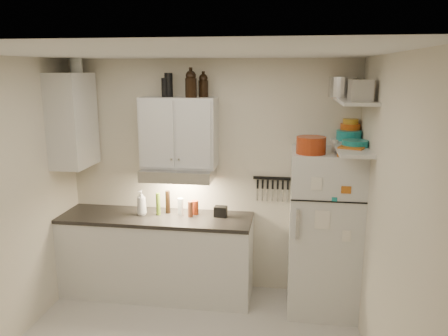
# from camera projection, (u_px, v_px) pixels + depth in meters

# --- Properties ---
(ceiling) EXTENTS (3.20, 3.00, 0.02)m
(ceiling) POSITION_uv_depth(u_px,v_px,m) (172.00, 51.00, 3.16)
(ceiling) COLOR white
(ceiling) RESTS_ON ground
(back_wall) EXTENTS (3.20, 0.02, 2.60)m
(back_wall) POSITION_uv_depth(u_px,v_px,m) (210.00, 177.00, 4.91)
(back_wall) COLOR beige
(back_wall) RESTS_ON ground
(right_wall) EXTENTS (0.02, 3.00, 2.60)m
(right_wall) POSITION_uv_depth(u_px,v_px,m) (388.00, 233.00, 3.22)
(right_wall) COLOR beige
(right_wall) RESTS_ON ground
(base_cabinet) EXTENTS (2.10, 0.60, 0.88)m
(base_cabinet) POSITION_uv_depth(u_px,v_px,m) (157.00, 257.00, 4.87)
(base_cabinet) COLOR silver
(base_cabinet) RESTS_ON floor
(countertop) EXTENTS (2.10, 0.62, 0.04)m
(countertop) POSITION_uv_depth(u_px,v_px,m) (156.00, 218.00, 4.77)
(countertop) COLOR black
(countertop) RESTS_ON base_cabinet
(upper_cabinet) EXTENTS (0.80, 0.33, 0.75)m
(upper_cabinet) POSITION_uv_depth(u_px,v_px,m) (179.00, 132.00, 4.67)
(upper_cabinet) COLOR silver
(upper_cabinet) RESTS_ON back_wall
(side_cabinet) EXTENTS (0.33, 0.55, 1.00)m
(side_cabinet) POSITION_uv_depth(u_px,v_px,m) (73.00, 120.00, 4.67)
(side_cabinet) COLOR silver
(side_cabinet) RESTS_ON left_wall
(range_hood) EXTENTS (0.76, 0.46, 0.12)m
(range_hood) POSITION_uv_depth(u_px,v_px,m) (179.00, 173.00, 4.70)
(range_hood) COLOR silver
(range_hood) RESTS_ON back_wall
(fridge) EXTENTS (0.70, 0.68, 1.70)m
(fridge) POSITION_uv_depth(u_px,v_px,m) (324.00, 232.00, 4.49)
(fridge) COLOR silver
(fridge) RESTS_ON floor
(shelf_hi) EXTENTS (0.30, 0.95, 0.03)m
(shelf_hi) POSITION_uv_depth(u_px,v_px,m) (354.00, 101.00, 4.03)
(shelf_hi) COLOR silver
(shelf_hi) RESTS_ON right_wall
(shelf_lo) EXTENTS (0.30, 0.95, 0.03)m
(shelf_lo) POSITION_uv_depth(u_px,v_px,m) (351.00, 148.00, 4.13)
(shelf_lo) COLOR silver
(shelf_lo) RESTS_ON right_wall
(knife_strip) EXTENTS (0.42, 0.02, 0.03)m
(knife_strip) POSITION_uv_depth(u_px,v_px,m) (272.00, 178.00, 4.78)
(knife_strip) COLOR black
(knife_strip) RESTS_ON back_wall
(dutch_oven) EXTENTS (0.36, 0.36, 0.16)m
(dutch_oven) POSITION_uv_depth(u_px,v_px,m) (311.00, 145.00, 4.14)
(dutch_oven) COLOR #983011
(dutch_oven) RESTS_ON fridge
(book_stack) EXTENTS (0.30, 0.33, 0.09)m
(book_stack) POSITION_uv_depth(u_px,v_px,m) (353.00, 151.00, 4.06)
(book_stack) COLOR #BA5E17
(book_stack) RESTS_ON fridge
(spice_jar) EXTENTS (0.07, 0.07, 0.10)m
(spice_jar) POSITION_uv_depth(u_px,v_px,m) (335.00, 145.00, 4.30)
(spice_jar) COLOR silver
(spice_jar) RESTS_ON fridge
(stock_pot) EXTENTS (0.34, 0.34, 0.20)m
(stock_pot) POSITION_uv_depth(u_px,v_px,m) (343.00, 87.00, 4.35)
(stock_pot) COLOR silver
(stock_pot) RESTS_ON shelf_hi
(tin_a) EXTENTS (0.17, 0.15, 0.17)m
(tin_a) POSITION_uv_depth(u_px,v_px,m) (364.00, 90.00, 3.98)
(tin_a) COLOR #AAAAAD
(tin_a) RESTS_ON shelf_hi
(tin_b) EXTENTS (0.19, 0.19, 0.18)m
(tin_b) POSITION_uv_depth(u_px,v_px,m) (361.00, 90.00, 3.75)
(tin_b) COLOR #AAAAAD
(tin_b) RESTS_ON shelf_hi
(bowl_teal) EXTENTS (0.25, 0.25, 0.10)m
(bowl_teal) POSITION_uv_depth(u_px,v_px,m) (349.00, 135.00, 4.45)
(bowl_teal) COLOR teal
(bowl_teal) RESTS_ON shelf_lo
(bowl_orange) EXTENTS (0.20, 0.20, 0.06)m
(bowl_orange) POSITION_uv_depth(u_px,v_px,m) (350.00, 127.00, 4.51)
(bowl_orange) COLOR #D25513
(bowl_orange) RESTS_ON bowl_teal
(bowl_yellow) EXTENTS (0.16, 0.16, 0.05)m
(bowl_yellow) POSITION_uv_depth(u_px,v_px,m) (351.00, 121.00, 4.50)
(bowl_yellow) COLOR gold
(bowl_yellow) RESTS_ON bowl_orange
(plates) EXTENTS (0.27, 0.27, 0.06)m
(plates) POSITION_uv_depth(u_px,v_px,m) (355.00, 143.00, 4.09)
(plates) COLOR teal
(plates) RESTS_ON shelf_lo
(growler_a) EXTENTS (0.15, 0.15, 0.28)m
(growler_a) POSITION_uv_depth(u_px,v_px,m) (191.00, 84.00, 4.48)
(growler_a) COLOR black
(growler_a) RESTS_ON upper_cabinet
(growler_b) EXTENTS (0.13, 0.13, 0.25)m
(growler_b) POSITION_uv_depth(u_px,v_px,m) (203.00, 85.00, 4.56)
(growler_b) COLOR black
(growler_b) RESTS_ON upper_cabinet
(thermos_a) EXTENTS (0.11, 0.11, 0.25)m
(thermos_a) POSITION_uv_depth(u_px,v_px,m) (169.00, 85.00, 4.58)
(thermos_a) COLOR black
(thermos_a) RESTS_ON upper_cabinet
(thermos_b) EXTENTS (0.07, 0.07, 0.20)m
(thermos_b) POSITION_uv_depth(u_px,v_px,m) (165.00, 88.00, 4.57)
(thermos_b) COLOR black
(thermos_b) RESTS_ON upper_cabinet
(side_jar) EXTENTS (0.15, 0.15, 0.17)m
(side_jar) POSITION_uv_depth(u_px,v_px,m) (76.00, 64.00, 4.59)
(side_jar) COLOR silver
(side_jar) RESTS_ON side_cabinet
(soap_bottle) EXTENTS (0.15, 0.15, 0.31)m
(soap_bottle) POSITION_uv_depth(u_px,v_px,m) (141.00, 201.00, 4.77)
(soap_bottle) COLOR silver
(soap_bottle) RESTS_ON countertop
(pepper_mill) EXTENTS (0.06, 0.06, 0.17)m
(pepper_mill) POSITION_uv_depth(u_px,v_px,m) (190.00, 209.00, 4.72)
(pepper_mill) COLOR brown
(pepper_mill) RESTS_ON countertop
(oil_bottle) EXTENTS (0.06, 0.06, 0.25)m
(oil_bottle) POSITION_uv_depth(u_px,v_px,m) (158.00, 204.00, 4.78)
(oil_bottle) COLOR #53721C
(oil_bottle) RESTS_ON countertop
(vinegar_bottle) EXTENTS (0.07, 0.07, 0.26)m
(vinegar_bottle) POSITION_uv_depth(u_px,v_px,m) (168.00, 202.00, 4.84)
(vinegar_bottle) COLOR black
(vinegar_bottle) RESTS_ON countertop
(clear_bottle) EXTENTS (0.07, 0.07, 0.19)m
(clear_bottle) POSITION_uv_depth(u_px,v_px,m) (181.00, 207.00, 4.77)
(clear_bottle) COLOR silver
(clear_bottle) RESTS_ON countertop
(red_jar) EXTENTS (0.09, 0.09, 0.15)m
(red_jar) POSITION_uv_depth(u_px,v_px,m) (195.00, 207.00, 4.81)
(red_jar) COLOR #983011
(red_jar) RESTS_ON countertop
(caddy) EXTENTS (0.14, 0.11, 0.11)m
(caddy) POSITION_uv_depth(u_px,v_px,m) (221.00, 212.00, 4.73)
(caddy) COLOR black
(caddy) RESTS_ON countertop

